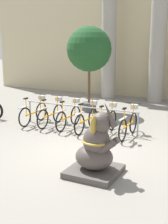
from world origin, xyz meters
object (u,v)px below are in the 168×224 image
bicycle_1 (51,114)px  bicycle_4 (107,122)px  bicycle_2 (69,116)px  bicycle_3 (87,119)px  bicycle_5 (129,124)px  potted_tree (89,50)px  elephant_statue (96,150)px  bicycle_0 (34,112)px

bicycle_1 → bicycle_4: size_ratio=1.00×
bicycle_2 → bicycle_3: 0.70m
bicycle_5 → potted_tree: bearing=135.1°
bicycle_5 → elephant_statue: elephant_statue is taller
bicycle_2 → potted_tree: 3.31m
potted_tree → bicycle_3: bearing=-65.5°
bicycle_2 → bicycle_4: 1.40m
bicycle_0 → bicycle_3: bearing=-0.7°
bicycle_0 → elephant_statue: 4.77m
elephant_statue → potted_tree: potted_tree is taller
elephant_statue → bicycle_4: bearing=108.2°
bicycle_4 → elephant_statue: bearing=-71.8°
bicycle_0 → bicycle_5: 3.49m
bicycle_0 → bicycle_2: 1.40m
bicycle_0 → bicycle_5: size_ratio=1.00×
bicycle_5 → bicycle_4: bearing=-177.1°
bicycle_1 → elephant_statue: 4.27m
potted_tree → bicycle_1: bearing=-94.6°
bicycle_0 → bicycle_5: same height
elephant_statue → potted_tree: size_ratio=0.48×
bicycle_0 → bicycle_5: (3.49, 0.00, 0.00)m
bicycle_2 → bicycle_5: (2.09, -0.04, 0.00)m
bicycle_5 → bicycle_3: bearing=-178.9°
bicycle_2 → bicycle_3: same height
bicycle_3 → bicycle_4: same height
bicycle_5 → potted_tree: (-2.58, 2.58, 2.07)m
bicycle_0 → bicycle_4: same height
bicycle_5 → bicycle_1: bearing=179.2°
bicycle_0 → elephant_statue: (3.75, -2.94, 0.16)m
bicycle_4 → elephant_statue: (0.96, -2.91, 0.16)m
bicycle_0 → bicycle_1: same height
bicycle_2 → bicycle_3: bearing=-5.5°
potted_tree → elephant_statue: bearing=-62.8°
bicycle_0 → bicycle_4: bearing=-0.7°
bicycle_2 → elephant_statue: bearing=-51.7°
bicycle_4 → potted_tree: bearing=125.8°
elephant_statue → potted_tree: bearing=117.2°
bicycle_3 → bicycle_5: same height
bicycle_2 → elephant_statue: (2.35, -2.98, 0.16)m
bicycle_4 → bicycle_1: bearing=177.9°
bicycle_2 → bicycle_5: bearing=-1.1°
bicycle_0 → bicycle_3: size_ratio=1.00×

